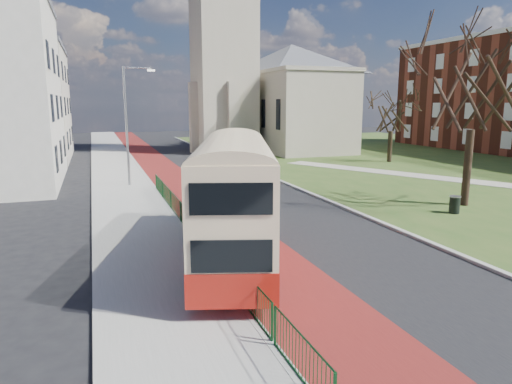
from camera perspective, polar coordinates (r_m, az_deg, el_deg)
name	(u,v)px	position (r m, az deg, el deg)	size (l,w,h in m)	color
ground	(297,263)	(16.80, 5.13, -8.89)	(160.00, 160.00, 0.00)	black
road_carriageway	(207,177)	(35.73, -6.12, 1.82)	(9.00, 120.00, 0.01)	black
bus_lane	(173,179)	(35.21, -10.39, 1.56)	(3.40, 120.00, 0.01)	#591414
pavement_west	(121,182)	(34.82, -16.58, 1.26)	(4.00, 120.00, 0.12)	gray
kerb_west	(148,180)	(34.97, -13.31, 1.48)	(0.25, 120.00, 0.13)	#999993
kerb_east	(254,170)	(38.91, -0.21, 2.73)	(0.25, 80.00, 0.13)	#999993
grass_green	(442,161)	(49.18, 22.28, 3.61)	(40.00, 80.00, 0.04)	#2E4C1B
footpath	(495,184)	(36.53, 27.69, 0.88)	(2.20, 36.00, 0.03)	#9E998C
pedestrian_railing	(193,228)	(19.39, -7.84, -4.49)	(0.07, 24.00, 1.12)	#0E3E1B
gothic_church	(261,38)	(56.22, 0.63, 18.67)	(16.38, 18.00, 40.00)	#9F9680
street_block_far	(14,102)	(52.82, -28.01, 9.86)	(10.30, 16.30, 11.50)	#BAB19D
streetlamp	(128,120)	(32.42, -15.65, 8.69)	(2.13, 0.18, 8.00)	gray
bus	(234,193)	(16.54, -2.73, -0.16)	(5.50, 10.73, 4.39)	#B11910
winter_tree_near	(476,67)	(27.84, 25.84, 13.89)	(9.69, 9.69, 10.91)	black
winter_tree_far	(392,107)	(46.44, 16.65, 10.17)	(5.55, 5.55, 7.67)	black
litter_bin	(455,205)	(25.98, 23.58, -1.44)	(0.67, 0.67, 0.92)	black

